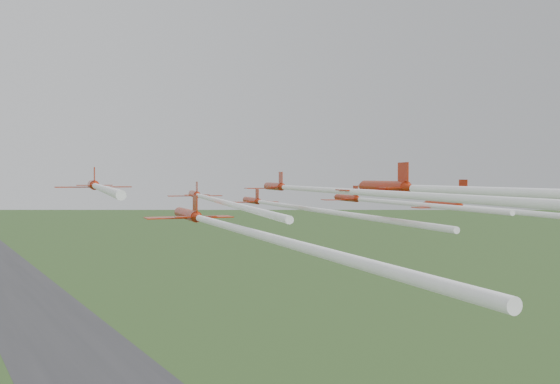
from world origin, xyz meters
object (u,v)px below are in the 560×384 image
jet_lead (285,205)px  jet_row2_left (208,198)px  jet_row4_right (502,211)px  jet_trail_solo (477,191)px  jet_row2_right (374,201)px  jet_row4_left (219,223)px  jet_row3_mid (317,189)px  jet_row3_right (534,199)px  jet_row3_left (97,186)px

jet_lead → jet_row2_left: size_ratio=1.15×
jet_row4_right → jet_trail_solo: size_ratio=0.83×
jet_row2_right → jet_row4_left: 40.51m
jet_row3_mid → jet_row4_left: size_ratio=1.15×
jet_row2_left → jet_row4_left: size_ratio=1.06×
jet_row3_right → jet_row4_right: jet_row3_right is taller
jet_row2_right → jet_row4_right: bearing=-85.6°
jet_lead → jet_row2_right: (10.33, -7.93, 0.77)m
jet_row2_left → jet_row3_left: size_ratio=1.24×
jet_row2_left → jet_trail_solo: size_ratio=0.98×
jet_row3_left → jet_row4_left: size_ratio=0.85×
jet_row3_left → jet_row3_right: jet_row3_left is taller
jet_row3_left → jet_trail_solo: jet_trail_solo is taller
jet_lead → jet_row3_left: (-30.58, -13.63, 3.22)m
jet_row4_left → jet_row2_left: bearing=78.6°
jet_row3_mid → jet_row2_right: bearing=53.4°
jet_lead → jet_row4_right: bearing=-67.8°
jet_trail_solo → jet_row4_right: bearing=50.2°
jet_row3_right → jet_row4_right: size_ratio=1.36×
jet_lead → jet_trail_solo: (-12.23, -47.51, 3.23)m
jet_row2_left → jet_row3_right: jet_row3_right is taller
jet_row3_left → jet_row2_left: bearing=29.9°
jet_row2_left → jet_row4_left: bearing=-94.9°
jet_lead → jet_row3_right: 34.18m
jet_row4_right → jet_trail_solo: 22.37m
jet_lead → jet_row4_right: jet_row4_right is taller
jet_lead → jet_row3_mid: size_ratio=1.07×
jet_row3_right → jet_row4_left: size_ratio=1.23×
jet_row2_right → jet_row4_right: 26.99m
jet_lead → jet_row2_left: jet_row2_left is taller
jet_row4_left → jet_trail_solo: jet_trail_solo is taller
jet_trail_solo → jet_row4_left: bearing=137.5°
jet_row2_right → jet_trail_solo: jet_trail_solo is taller
jet_row3_mid → jet_row4_left: jet_row3_mid is taller
jet_row2_right → jet_row3_mid: 26.19m
jet_row2_right → jet_row4_left: bearing=-133.9°
jet_row2_right → jet_row3_left: (-40.92, -5.70, 2.45)m
jet_row2_left → jet_row3_mid: jet_row3_mid is taller
jet_lead → jet_row3_left: 33.64m
jet_row4_right → jet_row2_right: bearing=96.8°
jet_row4_left → jet_row4_right: 30.26m
jet_row2_left → jet_row4_left: 22.22m
jet_row4_left → jet_row4_right: size_ratio=1.11×
jet_row3_right → jet_row4_right: bearing=-144.3°
jet_row2_left → jet_row3_right: size_ratio=0.86×
jet_row3_right → jet_trail_solo: jet_trail_solo is taller
jet_row3_right → jet_row3_left: bearing=173.5°
jet_row2_right → jet_lead: bearing=156.6°
jet_row2_right → jet_row3_right: size_ratio=0.68×
jet_row4_left → jet_row2_right: bearing=41.9°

